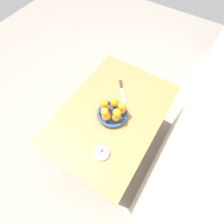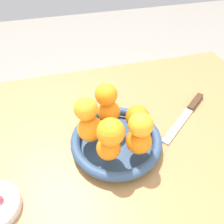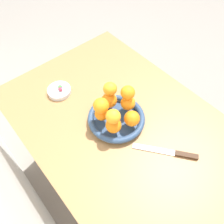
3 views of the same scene
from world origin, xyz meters
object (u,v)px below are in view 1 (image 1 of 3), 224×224
(orange_7, at_px, (122,106))
(orange_2, at_px, (114,103))
(orange_0, at_px, (116,117))
(orange_5, at_px, (104,103))
(orange_6, at_px, (117,113))
(candy_ball_0, at_px, (102,151))
(dining_table, at_px, (112,118))
(orange_4, at_px, (106,116))
(candy_ball_3, at_px, (100,151))
(candy_ball_2, at_px, (100,151))
(orange_1, at_px, (121,110))
(candy_ball_1, at_px, (102,150))
(orange_3, at_px, (105,107))
(orange_8, at_px, (105,112))
(candy_dish, at_px, (102,153))
(fruit_bowl, at_px, (113,114))
(knife, at_px, (122,90))

(orange_7, bearing_deg, orange_2, -108.16)
(orange_0, relative_size, orange_5, 1.00)
(orange_6, xyz_separation_m, candy_ball_0, (0.27, 0.04, -0.10))
(dining_table, distance_m, candy_ball_0, 0.35)
(orange_4, distance_m, orange_5, 0.10)
(candy_ball_3, bearing_deg, candy_ball_2, 1.55)
(dining_table, distance_m, orange_4, 0.18)
(dining_table, relative_size, candy_ball_2, 60.24)
(orange_1, bearing_deg, dining_table, -68.33)
(orange_1, bearing_deg, candy_ball_1, 7.31)
(orange_3, relative_size, orange_8, 1.10)
(candy_dish, distance_m, candy_ball_3, 0.02)
(orange_3, distance_m, orange_8, 0.10)
(orange_6, distance_m, candy_ball_0, 0.29)
(orange_4, height_order, orange_7, orange_7)
(orange_8, bearing_deg, orange_6, 116.69)
(orange_2, relative_size, candy_ball_1, 4.22)
(dining_table, height_order, candy_ball_2, candy_ball_2)
(orange_3, relative_size, candy_ball_1, 4.09)
(orange_4, distance_m, orange_6, 0.10)
(fruit_bowl, height_order, knife, fruit_bowl)
(orange_5, height_order, candy_ball_3, orange_5)
(orange_6, distance_m, knife, 0.34)
(candy_dish, height_order, orange_3, orange_3)
(candy_dish, xyz_separation_m, orange_5, (-0.30, -0.17, 0.12))
(orange_4, relative_size, orange_6, 1.06)
(knife, bearing_deg, orange_3, -0.51)
(orange_2, distance_m, candy_ball_0, 0.38)
(fruit_bowl, xyz_separation_m, orange_1, (-0.04, 0.05, 0.05))
(dining_table, xyz_separation_m, orange_8, (0.08, -0.01, 0.22))
(orange_4, xyz_separation_m, orange_8, (0.00, -0.01, 0.06))
(orange_3, xyz_separation_m, orange_7, (-0.04, 0.12, 0.06))
(candy_ball_0, bearing_deg, fruit_bowl, -161.97)
(candy_dish, height_order, orange_5, orange_5)
(orange_0, distance_m, orange_6, 0.06)
(fruit_bowl, xyz_separation_m, candy_dish, (0.31, 0.10, -0.01))
(candy_ball_0, bearing_deg, candy_ball_3, -38.19)
(orange_1, distance_m, candy_ball_3, 0.35)
(candy_ball_1, bearing_deg, orange_6, -171.32)
(orange_8, bearing_deg, orange_7, 144.54)
(orange_6, bearing_deg, orange_7, -178.54)
(dining_table, bearing_deg, knife, -168.37)
(candy_ball_3, relative_size, knife, 0.07)
(dining_table, relative_size, candy_ball_1, 70.68)
(orange_2, relative_size, candy_ball_3, 4.24)
(orange_3, height_order, candy_ball_2, orange_3)
(orange_6, height_order, orange_8, orange_8)
(orange_4, distance_m, candy_ball_1, 0.26)
(dining_table, bearing_deg, orange_7, 110.35)
(orange_2, bearing_deg, orange_1, 72.56)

